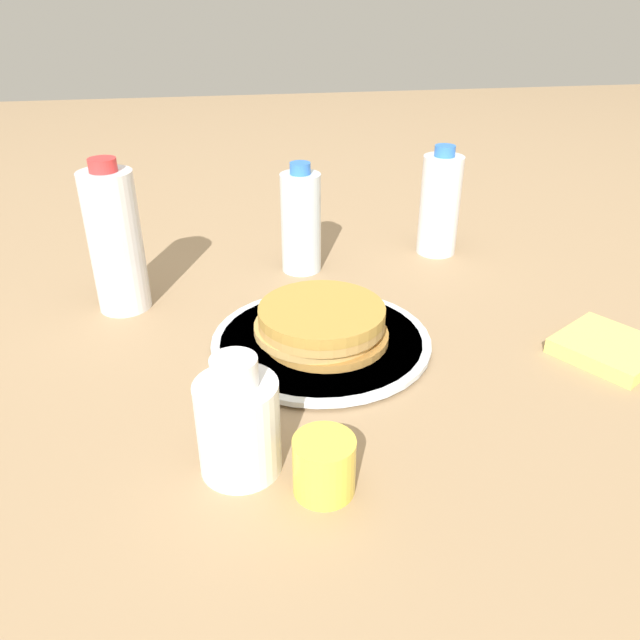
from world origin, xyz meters
The scene contains 9 objects.
ground_plane centered at (0.00, 0.00, 0.00)m, with size 4.00×4.00×0.00m, color #9E7F5B.
plate centered at (0.00, -0.03, 0.01)m, with size 0.29×0.29×0.01m.
pancake_stack centered at (0.00, -0.03, 0.04)m, with size 0.18×0.17×0.05m.
juice_glass centered at (-0.04, -0.29, 0.03)m, with size 0.06×0.06×0.06m.
cream_jug centered at (-0.12, -0.25, 0.06)m, with size 0.08×0.08×0.13m.
water_bottle_near centered at (0.01, 0.22, 0.08)m, with size 0.07×0.07×0.18m.
water_bottle_mid centered at (0.26, 0.26, 0.09)m, with size 0.07×0.07×0.19m.
water_bottle_far centered at (-0.27, 0.13, 0.11)m, with size 0.08×0.08×0.22m.
napkin centered at (0.37, -0.11, 0.01)m, with size 0.16×0.16×0.02m.
Camera 1 is at (-0.12, -0.74, 0.44)m, focal length 35.00 mm.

